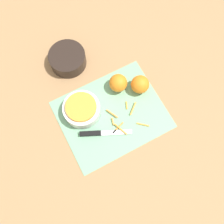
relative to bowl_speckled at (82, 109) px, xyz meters
name	(u,v)px	position (x,y,z in m)	size (l,w,h in m)	color
ground_plane	(112,115)	(0.11, -0.07, -0.04)	(4.00, 4.00, 0.00)	#9E754C
cutting_board	(112,114)	(0.11, -0.07, -0.04)	(0.45, 0.36, 0.01)	#75AD84
bowl_speckled	(82,109)	(0.00, 0.00, 0.00)	(0.16, 0.16, 0.07)	silver
bowl_dark	(68,59)	(0.05, 0.25, -0.01)	(0.17, 0.17, 0.07)	black
knife	(96,133)	(0.01, -0.12, -0.03)	(0.21, 0.11, 0.02)	black
orange_left	(140,84)	(0.28, -0.02, 0.01)	(0.08, 0.08, 0.08)	orange
orange_right	(118,83)	(0.20, 0.03, 0.01)	(0.08, 0.08, 0.08)	orange
peel_pile	(124,119)	(0.14, -0.12, -0.03)	(0.16, 0.16, 0.01)	orange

